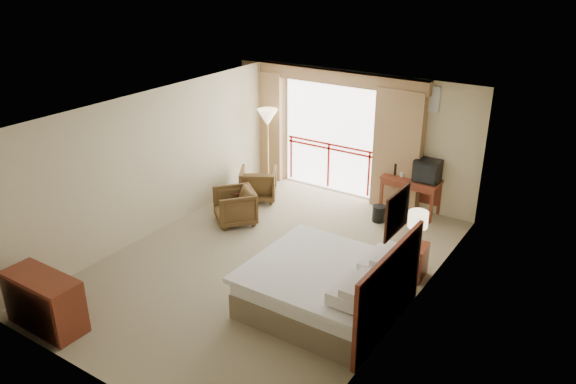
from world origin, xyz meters
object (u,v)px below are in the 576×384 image
Objects in this scene: armchair_far at (259,199)px; dresser at (44,302)px; bed at (328,287)px; tv at (427,171)px; floor_lamp at (268,120)px; table_lamp at (418,220)px; wastebasket at (379,214)px; side_table at (236,197)px; armchair_near at (236,222)px; nightstand at (413,261)px; desk at (412,185)px.

armchair_far is 5.30m from dresser.
bed is 4.33× the size of tv.
floor_lamp is 1.46× the size of dresser.
tv reaches higher than table_lamp.
side_table is at bearing -155.35° from wastebasket.
tv is 3.61m from armchair_far.
armchair_far is (-3.97, 1.11, -1.01)m from table_lamp.
wastebasket is 0.18× the size of floor_lamp.
table_lamp reaches higher than armchair_near.
nightstand is at bearing -82.97° from tv.
dresser is (-3.15, -6.43, -0.57)m from tv.
bed reaches higher than desk.
side_table is (-3.95, 0.33, -0.67)m from table_lamp.
desk is at bearing 159.62° from tv.
table_lamp is 2.54m from desk.
dresser is at bearing 60.20° from armchair_far.
wastebasket is (-1.33, 1.53, -0.84)m from table_lamp.
dresser is at bearing -88.48° from side_table.
side_table is (-3.95, 0.38, 0.05)m from nightstand.
desk reaches higher than wastebasket.
table_lamp is 1.16× the size of side_table.
bed is 1.84× the size of desk.
desk is 7.09m from dresser.
nightstand is at bearing -71.64° from desk.
wastebasket is 0.67× the size of side_table.
nightstand is 1.18× the size of side_table.
floor_lamp reaches higher than side_table.
desk is (-0.27, 3.92, 0.21)m from bed.
armchair_far is 1.59× the size of side_table.
nightstand is 0.75× the size of armchair_near.
armchair_near is 4.13m from dresser.
bed is 2.77× the size of armchair_far.
desk reaches higher than armchair_far.
floor_lamp reaches higher than bed.
dresser is (-3.83, -4.18, -0.60)m from table_lamp.
bed is 1.87m from table_lamp.
tv is 1.02× the size of side_table.
desk is 2.40× the size of side_table.
dresser is (0.13, -5.29, 0.40)m from armchair_far.
wastebasket is 0.42× the size of armchair_near.
armchair_far reaches higher than wastebasket.
desk is at bearing 170.66° from armchair_far.
table_lamp reaches higher than desk.
armchair_near is 0.59m from side_table.
wastebasket is (-0.35, -0.78, -0.43)m from desk.
desk is 1.52× the size of armchair_near.
bed is 3.94m from desk.
bed is at bearing -119.01° from nightstand.
bed reaches higher than armchair_far.
side_table is at bearing 92.58° from dresser.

